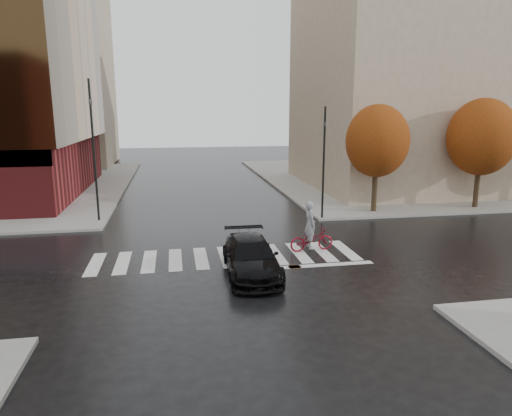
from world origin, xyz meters
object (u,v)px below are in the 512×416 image
at_px(traffic_light_ne, 324,157).
at_px(sedan, 251,257).
at_px(cyclist, 311,234).
at_px(fire_hydrant, 42,207).
at_px(traffic_light_nw, 93,140).

bearing_deg(traffic_light_ne, sedan, 38.16).
bearing_deg(sedan, traffic_light_ne, 56.94).
relative_size(cyclist, fire_hydrant, 2.82).
xyz_separation_m(traffic_light_nw, traffic_light_ne, (12.74, -1.64, -0.98)).
relative_size(sedan, cyclist, 2.10).
bearing_deg(traffic_light_nw, cyclist, 48.58).
bearing_deg(traffic_light_nw, traffic_light_ne, 76.24).
height_order(traffic_light_nw, traffic_light_ne, traffic_light_nw).
height_order(sedan, traffic_light_ne, traffic_light_ne).
bearing_deg(fire_hydrant, cyclist, -33.79).
distance_m(cyclist, traffic_light_nw, 13.21).
bearing_deg(traffic_light_ne, traffic_light_nw, -24.63).
height_order(cyclist, fire_hydrant, cyclist).
height_order(traffic_light_ne, fire_hydrant, traffic_light_ne).
bearing_deg(traffic_light_ne, fire_hydrant, -30.06).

